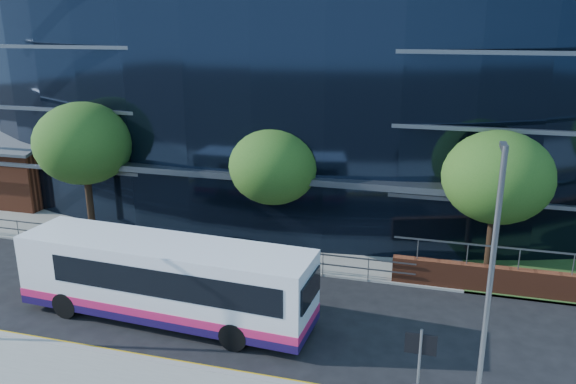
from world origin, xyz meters
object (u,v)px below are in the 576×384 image
(tree_far_a, at_px, (84,144))
(tree_far_b, at_px, (274,166))
(city_bus, at_px, (167,280))
(streetlight_east, at_px, (489,296))
(street_sign, at_px, (420,356))
(brick_pavilion, at_px, (9,167))
(tree_far_c, at_px, (497,177))

(tree_far_a, height_order, tree_far_b, tree_far_a)
(city_bus, bearing_deg, streetlight_east, -17.10)
(tree_far_b, distance_m, city_bus, 8.31)
(tree_far_b, bearing_deg, streetlight_east, -52.37)
(street_sign, xyz_separation_m, city_bus, (-9.31, 3.40, -0.52))
(brick_pavilion, xyz_separation_m, streetlight_east, (28.00, -15.67, 2.50))
(brick_pavilion, bearing_deg, tree_far_b, -11.88)
(tree_far_b, bearing_deg, street_sign, -55.92)
(tree_far_c, bearing_deg, streetlight_east, -95.11)
(tree_far_b, relative_size, streetlight_east, 0.76)
(brick_pavilion, distance_m, tree_far_b, 19.55)
(streetlight_east, relative_size, city_bus, 0.70)
(street_sign, xyz_separation_m, tree_far_b, (-7.50, 11.09, 2.06))
(brick_pavilion, bearing_deg, tree_far_a, -26.55)
(brick_pavilion, xyz_separation_m, tree_far_c, (29.00, -4.50, 2.60))
(streetlight_east, distance_m, city_bus, 11.86)
(tree_far_c, bearing_deg, brick_pavilion, 171.18)
(tree_far_a, relative_size, streetlight_east, 0.87)
(brick_pavilion, relative_size, tree_far_c, 1.32)
(tree_far_c, bearing_deg, tree_far_a, 180.00)
(streetlight_east, xyz_separation_m, city_bus, (-10.81, 3.99, -2.81))
(street_sign, height_order, streetlight_east, streetlight_east)
(brick_pavilion, relative_size, tree_far_a, 1.23)
(brick_pavilion, xyz_separation_m, city_bus, (17.19, -11.68, -0.31))
(streetlight_east, bearing_deg, tree_far_b, 127.63)
(streetlight_east, bearing_deg, tree_far_a, 149.54)
(tree_far_b, height_order, streetlight_east, streetlight_east)
(tree_far_b, relative_size, city_bus, 0.53)
(tree_far_b, bearing_deg, tree_far_c, -2.86)
(tree_far_a, bearing_deg, brick_pavilion, 153.45)
(tree_far_a, distance_m, tree_far_b, 10.03)
(brick_pavilion, relative_size, streetlight_east, 1.08)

